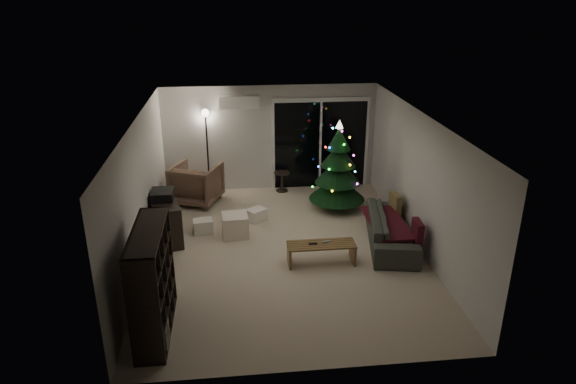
% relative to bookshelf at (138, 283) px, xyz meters
% --- Properties ---
extents(room, '(6.50, 7.51, 2.60)m').
position_rel_bookshelf_xyz_m(room, '(2.71, 3.66, 0.23)').
color(room, beige).
rests_on(room, ground).
extents(bookshelf, '(0.87, 1.62, 1.57)m').
position_rel_bookshelf_xyz_m(bookshelf, '(0.00, 0.00, 0.00)').
color(bookshelf, black).
rests_on(bookshelf, floor).
extents(media_cabinet, '(0.79, 1.38, 0.82)m').
position_rel_bookshelf_xyz_m(media_cabinet, '(0.00, 2.96, -0.38)').
color(media_cabinet, black).
rests_on(media_cabinet, floor).
extents(stereo, '(0.41, 0.49, 0.17)m').
position_rel_bookshelf_xyz_m(stereo, '(0.00, 2.96, 0.12)').
color(stereo, black).
rests_on(stereo, media_cabinet).
extents(armchair, '(1.27, 1.29, 0.91)m').
position_rel_bookshelf_xyz_m(armchair, '(0.52, 4.67, -0.33)').
color(armchair, brown).
rests_on(armchair, floor).
extents(ottoman, '(0.54, 0.54, 0.45)m').
position_rel_bookshelf_xyz_m(ottoman, '(1.35, 2.88, -0.56)').
color(ottoman, beige).
rests_on(ottoman, floor).
extents(cardboard_box_a, '(0.41, 0.33, 0.27)m').
position_rel_bookshelf_xyz_m(cardboard_box_a, '(0.71, 3.10, -0.65)').
color(cardboard_box_a, white).
rests_on(cardboard_box_a, floor).
extents(cardboard_box_b, '(0.47, 0.46, 0.26)m').
position_rel_bookshelf_xyz_m(cardboard_box_b, '(1.80, 3.54, -0.65)').
color(cardboard_box_b, white).
rests_on(cardboard_box_b, floor).
extents(side_table, '(0.49, 0.49, 0.48)m').
position_rel_bookshelf_xyz_m(side_table, '(2.50, 5.17, -0.55)').
color(side_table, black).
rests_on(side_table, floor).
extents(floor_lamp, '(0.31, 0.31, 1.93)m').
position_rel_bookshelf_xyz_m(floor_lamp, '(0.77, 5.42, 0.18)').
color(floor_lamp, black).
rests_on(floor_lamp, floor).
extents(sofa, '(1.19, 2.22, 0.61)m').
position_rel_bookshelf_xyz_m(sofa, '(4.30, 2.21, -0.48)').
color(sofa, '#2B2E29').
rests_on(sofa, floor).
extents(sofa_throw, '(0.66, 1.52, 0.05)m').
position_rel_bookshelf_xyz_m(sofa_throw, '(4.20, 2.21, -0.34)').
color(sofa_throw, '#4A101B').
rests_on(sofa_throw, sofa).
extents(cushion_a, '(0.16, 0.41, 0.40)m').
position_rel_bookshelf_xyz_m(cushion_a, '(4.55, 2.86, -0.23)').
color(cushion_a, olive).
rests_on(cushion_a, sofa).
extents(cushion_b, '(0.15, 0.41, 0.40)m').
position_rel_bookshelf_xyz_m(cushion_b, '(4.55, 1.56, -0.23)').
color(cushion_b, '#4A101B').
rests_on(cushion_b, sofa).
extents(coffee_table, '(1.20, 0.43, 0.38)m').
position_rel_bookshelf_xyz_m(coffee_table, '(2.85, 1.63, -0.60)').
color(coffee_table, olive).
rests_on(coffee_table, floor).
extents(remote_a, '(0.15, 0.05, 0.02)m').
position_rel_bookshelf_xyz_m(remote_a, '(2.70, 1.63, -0.40)').
color(remote_a, black).
rests_on(remote_a, coffee_table).
extents(remote_b, '(0.15, 0.09, 0.02)m').
position_rel_bookshelf_xyz_m(remote_b, '(2.95, 1.68, -0.40)').
color(remote_b, slate).
rests_on(remote_b, coffee_table).
extents(christmas_tree, '(1.54, 1.54, 1.99)m').
position_rel_bookshelf_xyz_m(christmas_tree, '(3.61, 4.02, 0.21)').
color(christmas_tree, black).
rests_on(christmas_tree, floor).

